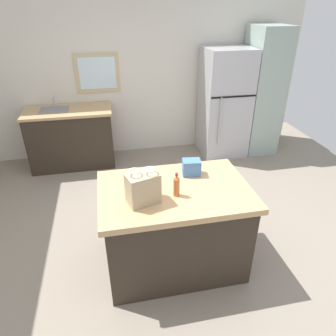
% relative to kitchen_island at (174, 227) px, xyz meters
% --- Properties ---
extents(ground, '(6.58, 6.58, 0.00)m').
position_rel_kitchen_island_xyz_m(ground, '(0.04, 0.21, -0.45)').
color(ground, gray).
extents(back_wall, '(5.48, 0.13, 2.74)m').
position_rel_kitchen_island_xyz_m(back_wall, '(0.03, 2.83, 0.92)').
color(back_wall, silver).
rests_on(back_wall, ground).
extents(kitchen_island, '(1.36, 0.92, 0.89)m').
position_rel_kitchen_island_xyz_m(kitchen_island, '(0.00, 0.00, 0.00)').
color(kitchen_island, '#33281E').
rests_on(kitchen_island, ground).
extents(refrigerator, '(0.74, 0.74, 1.75)m').
position_rel_kitchen_island_xyz_m(refrigerator, '(1.38, 2.40, 0.42)').
color(refrigerator, '#B7B7BC').
rests_on(refrigerator, ground).
extents(tall_cabinet, '(0.53, 0.66, 2.05)m').
position_rel_kitchen_island_xyz_m(tall_cabinet, '(2.04, 2.40, 0.57)').
color(tall_cabinet, '#9EB2A8').
rests_on(tall_cabinet, ground).
extents(sink_counter, '(1.30, 0.66, 1.11)m').
position_rel_kitchen_island_xyz_m(sink_counter, '(-1.12, 2.44, 0.02)').
color(sink_counter, '#33281E').
rests_on(sink_counter, ground).
extents(shopping_bag, '(0.30, 0.24, 0.31)m').
position_rel_kitchen_island_xyz_m(shopping_bag, '(-0.30, -0.14, 0.58)').
color(shopping_bag, tan).
rests_on(shopping_bag, kitchen_island).
extents(small_box, '(0.19, 0.15, 0.15)m').
position_rel_kitchen_island_xyz_m(small_box, '(0.21, 0.22, 0.52)').
color(small_box, '#4775B7').
rests_on(small_box, kitchen_island).
extents(bottle, '(0.06, 0.06, 0.22)m').
position_rel_kitchen_island_xyz_m(bottle, '(-0.01, -0.11, 0.54)').
color(bottle, '#C66633').
rests_on(bottle, kitchen_island).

